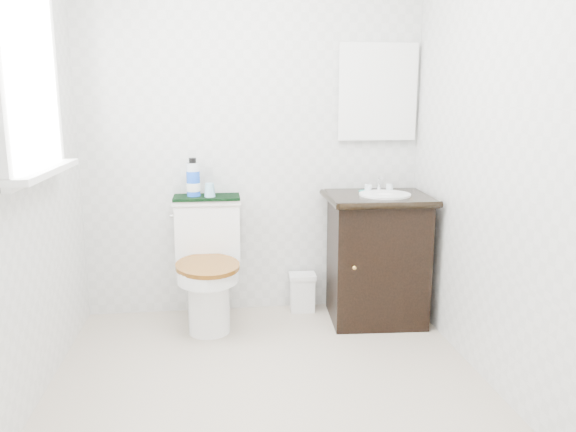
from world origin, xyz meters
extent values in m
plane|color=beige|center=(0.00, 0.00, 0.00)|extent=(2.40, 2.40, 0.00)
plane|color=silver|center=(0.00, 1.20, 1.20)|extent=(2.40, 0.00, 2.40)
plane|color=silver|center=(0.00, -1.20, 1.20)|extent=(2.40, 0.00, 2.40)
plane|color=silver|center=(-1.10, 0.00, 1.20)|extent=(0.00, 2.40, 2.40)
plane|color=silver|center=(1.10, 0.00, 1.20)|extent=(0.00, 2.40, 2.40)
cube|color=white|center=(-1.07, 0.25, 1.55)|extent=(0.02, 0.70, 0.90)
cube|color=silver|center=(0.82, 1.18, 1.45)|extent=(0.50, 0.02, 0.60)
cylinder|color=white|center=(-0.30, 0.82, 0.19)|extent=(0.25, 0.25, 0.39)
cube|color=white|center=(-0.30, 1.07, 0.19)|extent=(0.25, 0.28, 0.39)
cube|color=white|center=(-0.30, 1.09, 0.57)|extent=(0.41, 0.18, 0.37)
cube|color=white|center=(-0.30, 1.09, 0.77)|extent=(0.43, 0.20, 0.03)
cylinder|color=white|center=(-0.30, 0.78, 0.39)|extent=(0.37, 0.37, 0.08)
cylinder|color=brown|center=(-0.30, 0.78, 0.44)|extent=(0.43, 0.43, 0.03)
cube|color=black|center=(0.77, 0.90, 0.39)|extent=(0.60, 0.52, 0.78)
cube|color=black|center=(0.77, 0.90, 0.80)|extent=(0.65, 0.56, 0.04)
cylinder|color=white|center=(0.80, 0.88, 0.83)|extent=(0.32, 0.32, 0.01)
ellipsoid|color=white|center=(0.80, 0.88, 0.77)|extent=(0.27, 0.27, 0.14)
cylinder|color=silver|center=(0.80, 1.01, 0.87)|extent=(0.02, 0.02, 0.10)
cube|color=white|center=(0.31, 1.10, 0.11)|extent=(0.16, 0.13, 0.23)
cube|color=white|center=(0.31, 1.10, 0.24)|extent=(0.18, 0.15, 0.03)
cube|color=black|center=(-0.30, 1.09, 0.80)|extent=(0.42, 0.22, 0.02)
cylinder|color=blue|center=(-0.38, 1.09, 0.88)|extent=(0.08, 0.08, 0.16)
cylinder|color=silver|center=(-0.38, 1.09, 0.99)|extent=(0.08, 0.08, 0.05)
cylinder|color=black|center=(-0.38, 1.09, 1.03)|extent=(0.05, 0.05, 0.03)
cone|color=#89C1E0|center=(-0.28, 1.05, 0.85)|extent=(0.07, 0.07, 0.09)
ellipsoid|color=#1B857E|center=(0.70, 1.02, 0.83)|extent=(0.06, 0.04, 0.02)
camera|label=1|loc=(-0.23, -2.46, 1.41)|focal=35.00mm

